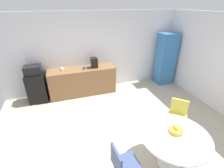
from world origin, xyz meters
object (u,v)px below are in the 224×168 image
(mini_fridge, at_px, (37,88))
(locker_cabinet, at_px, (165,59))
(microwave, at_px, (33,70))
(fruit_bowl, at_px, (176,130))
(round_table, at_px, (174,140))
(mug_green, at_px, (84,68))
(mug_white, at_px, (62,69))
(coffee_maker, at_px, (94,63))
(chair_navy, at_px, (121,163))
(chair_yellow, at_px, (178,113))

(mini_fridge, xyz_separation_m, locker_cabinet, (4.50, -0.10, 0.48))
(microwave, xyz_separation_m, fruit_bowl, (2.59, -3.22, -0.25))
(round_table, distance_m, mug_green, 3.39)
(round_table, xyz_separation_m, mug_green, (-1.02, 3.22, 0.32))
(mug_green, bearing_deg, round_table, -72.36)
(microwave, relative_size, mug_white, 3.72)
(round_table, xyz_separation_m, coffee_maker, (-0.69, 3.28, 0.44))
(fruit_bowl, bearing_deg, round_table, -136.64)
(locker_cabinet, relative_size, coffee_maker, 5.83)
(fruit_bowl, relative_size, mug_green, 1.95)
(microwave, height_order, chair_navy, microwave)
(chair_yellow, xyz_separation_m, mug_green, (-1.73, 2.47, 0.43))
(mug_white, bearing_deg, locker_cabinet, -1.98)
(round_table, distance_m, coffee_maker, 3.38)
(mini_fridge, xyz_separation_m, microwave, (0.00, 0.00, 0.58))
(mini_fridge, height_order, locker_cabinet, locker_cabinet)
(mini_fridge, relative_size, microwave, 1.88)
(locker_cabinet, distance_m, chair_navy, 4.43)
(microwave, bearing_deg, chair_navy, -65.81)
(chair_yellow, bearing_deg, locker_cabinet, 62.37)
(mug_green, bearing_deg, mug_white, 172.57)
(locker_cabinet, xyz_separation_m, mug_green, (-3.00, 0.04, 0.01))
(locker_cabinet, height_order, round_table, locker_cabinet)
(chair_yellow, bearing_deg, chair_navy, -154.88)
(chair_navy, bearing_deg, mini_fridge, 114.19)
(chair_yellow, xyz_separation_m, mug_white, (-2.40, 2.56, 0.43))
(chair_navy, height_order, mug_white, mug_white)
(microwave, relative_size, coffee_maker, 1.50)
(chair_yellow, bearing_deg, fruit_bowl, -132.93)
(locker_cabinet, xyz_separation_m, round_table, (-1.98, -3.18, -0.31))
(mini_fridge, height_order, round_table, mini_fridge)
(microwave, height_order, round_table, microwave)
(round_table, distance_m, mug_white, 3.73)
(microwave, height_order, locker_cabinet, locker_cabinet)
(round_table, bearing_deg, mug_white, 117.24)
(microwave, relative_size, round_table, 0.39)
(fruit_bowl, distance_m, mug_white, 3.70)
(chair_navy, bearing_deg, mug_white, 101.34)
(coffee_maker, bearing_deg, mini_fridge, 180.00)
(mini_fridge, distance_m, round_table, 4.14)
(chair_navy, xyz_separation_m, mug_white, (-0.67, 3.37, 0.43))
(mug_white, bearing_deg, mug_green, -7.43)
(mug_green, relative_size, coffee_maker, 0.40)
(chair_yellow, bearing_deg, mug_green, 124.99)
(chair_navy, relative_size, mug_white, 6.43)
(chair_navy, xyz_separation_m, fruit_bowl, (1.09, 0.12, 0.26))
(chair_navy, height_order, mug_green, mug_green)
(mug_white, bearing_deg, chair_navy, -78.66)
(microwave, height_order, fruit_bowl, microwave)
(fruit_bowl, xyz_separation_m, mug_green, (-1.08, 3.16, 0.17))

